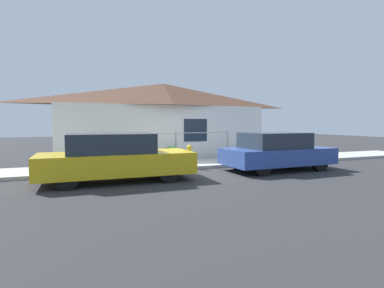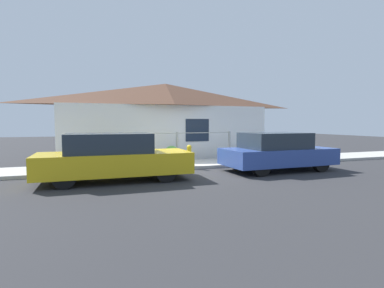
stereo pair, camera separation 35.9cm
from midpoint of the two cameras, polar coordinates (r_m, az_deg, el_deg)
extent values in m
plane|color=#2D2D30|center=(10.73, -0.90, -4.92)|extent=(60.00, 60.00, 0.00)
cube|color=#B2AFA8|center=(11.65, -2.63, -3.93)|extent=(24.00, 1.98, 0.11)
cube|color=white|center=(13.09, -4.96, 2.07)|extent=(9.33, 0.12, 2.45)
cube|color=#1E2838|center=(13.41, -0.09, 2.66)|extent=(1.10, 0.04, 1.00)
pyramid|color=brown|center=(14.15, -6.23, 9.28)|extent=(9.73, 2.20, 1.04)
cylinder|color=#999993|center=(11.87, -15.01, -0.75)|extent=(0.10, 0.10, 1.19)
cylinder|color=#999993|center=(12.37, -3.90, -0.43)|extent=(0.10, 0.10, 1.19)
cylinder|color=#999993|center=(13.29, 6.00, -0.13)|extent=(0.10, 0.10, 1.19)
cylinder|color=#999993|center=(12.34, -3.92, 2.09)|extent=(4.80, 0.03, 0.03)
cube|color=gold|center=(8.87, -15.15, -3.54)|extent=(4.29, 1.68, 0.60)
cube|color=#232D38|center=(8.80, -16.32, 0.14)|extent=(2.37, 1.46, 0.55)
cylinder|color=black|center=(9.79, -7.77, -4.07)|extent=(0.60, 0.21, 0.59)
cylinder|color=black|center=(8.46, -5.64, -5.34)|extent=(0.60, 0.21, 0.59)
cylinder|color=black|center=(9.56, -23.49, -4.57)|extent=(0.60, 0.21, 0.59)
cylinder|color=black|center=(8.19, -23.94, -5.99)|extent=(0.60, 0.21, 0.59)
cube|color=#2D4793|center=(10.97, 15.08, -2.19)|extent=(3.90, 1.86, 0.56)
cube|color=#232D38|center=(10.83, 14.49, 0.68)|extent=(2.16, 1.61, 0.54)
cylinder|color=black|center=(12.33, 17.27, -2.52)|extent=(0.61, 0.21, 0.60)
cylinder|color=black|center=(11.21, 22.33, -3.28)|extent=(0.61, 0.21, 0.60)
cylinder|color=black|center=(10.95, 7.62, -3.18)|extent=(0.61, 0.21, 0.60)
cylinder|color=black|center=(9.67, 12.23, -4.19)|extent=(0.61, 0.21, 0.60)
cylinder|color=yellow|center=(10.92, -1.47, -2.48)|extent=(0.17, 0.17, 0.64)
sphere|color=yellow|center=(10.89, -1.47, -0.63)|extent=(0.18, 0.18, 0.18)
cylinder|color=yellow|center=(10.88, -2.07, -2.34)|extent=(0.15, 0.08, 0.08)
cylinder|color=yellow|center=(10.96, -0.87, -2.29)|extent=(0.15, 0.08, 0.08)
cylinder|color=#9E5638|center=(11.85, -4.88, -3.16)|extent=(0.27, 0.27, 0.15)
sphere|color=#4C8E3D|center=(11.82, -4.88, -1.75)|extent=(0.58, 0.58, 0.58)
cylinder|color=brown|center=(11.68, -14.12, -3.40)|extent=(0.30, 0.30, 0.14)
sphere|color=#235B28|center=(11.65, -14.14, -1.99)|extent=(0.58, 0.58, 0.58)
camera|label=1|loc=(0.18, -90.94, -0.07)|focal=28.00mm
camera|label=2|loc=(0.18, 89.06, 0.07)|focal=28.00mm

